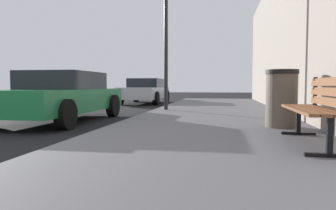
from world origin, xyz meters
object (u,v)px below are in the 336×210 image
(bench, at_px, (319,105))
(street_lamp, at_px, (166,10))
(trash_bin, at_px, (282,98))
(car_green, at_px, (60,96))
(car_silver, at_px, (145,91))

(bench, xyz_separation_m, street_lamp, (-3.00, 5.54, 2.60))
(trash_bin, distance_m, car_green, 5.35)
(bench, height_order, trash_bin, trash_bin)
(street_lamp, relative_size, car_green, 1.03)
(car_silver, bearing_deg, bench, 113.97)
(car_green, relative_size, car_silver, 1.01)
(car_silver, bearing_deg, trash_bin, 116.71)
(car_silver, bearing_deg, street_lamp, 109.59)
(car_green, bearing_deg, bench, 149.16)
(trash_bin, xyz_separation_m, street_lamp, (-2.82, 3.85, 2.59))
(street_lamp, distance_m, car_silver, 6.89)
(trash_bin, relative_size, car_silver, 0.24)
(street_lamp, xyz_separation_m, car_silver, (-2.14, 6.00, -2.62))
(street_lamp, height_order, car_silver, street_lamp)
(trash_bin, xyz_separation_m, car_silver, (-4.96, 9.86, -0.03))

